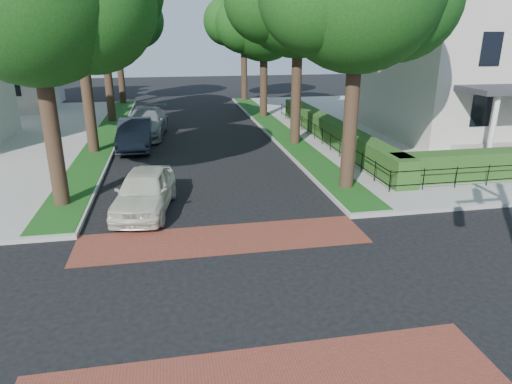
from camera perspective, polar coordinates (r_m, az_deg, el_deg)
ground at (r=11.56m, az=-2.18°, el=-12.57°), size 120.00×120.00×0.00m
sidewalk_ne at (r=36.02m, az=25.29°, el=7.84°), size 30.00×30.00×0.15m
crosswalk_far at (r=14.35m, az=-4.09°, el=-5.88°), size 9.00×2.20×0.01m
grass_strip_ne at (r=30.20m, az=2.62°, el=7.93°), size 1.60×29.80×0.02m
grass_strip_nw at (r=29.70m, az=-18.28°, el=6.79°), size 1.60×29.80×0.02m
tree_right_far at (r=34.66m, az=1.10°, el=20.62°), size 7.25×6.23×9.74m
tree_right_back at (r=43.53m, az=-1.45°, el=20.82°), size 7.50×6.45×10.20m
tree_left_far at (r=34.19m, az=-18.51°, el=20.08°), size 7.00×6.02×9.86m
tree_left_back at (r=43.16m, az=-17.01°, el=20.26°), size 7.75×6.66×10.44m
hedge_main_road at (r=26.87m, az=9.47°, el=7.55°), size 1.00×18.00×1.20m
fence_main_road at (r=26.64m, az=7.82°, el=7.20°), size 0.06×18.00×0.90m
house_victorian at (r=31.84m, az=27.09°, el=17.17°), size 13.00×13.05×12.48m
parked_car_front at (r=16.74m, az=-13.75°, el=0.15°), size 2.49×4.73×1.53m
parked_car_middle at (r=26.18m, az=-14.89°, el=6.99°), size 1.76×4.93×1.62m
parked_car_rear at (r=29.25m, az=-13.63°, el=8.41°), size 2.94×6.02×1.69m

